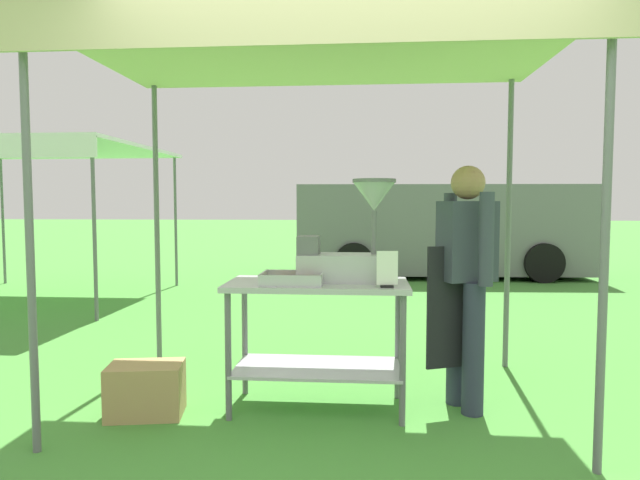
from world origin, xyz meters
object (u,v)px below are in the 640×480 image
(supply_crate, at_px, (146,390))
(donut_tray, at_px, (292,280))
(donut_cart, at_px, (318,316))
(neighbour_tent, at_px, (35,151))
(menu_sign, at_px, (387,272))
(stall_canopy, at_px, (319,58))
(vendor, at_px, (465,274))
(van_grey, at_px, (439,229))
(donut_fryer, at_px, (349,242))

(supply_crate, bearing_deg, donut_tray, 7.53)
(donut_cart, xyz_separation_m, neighbour_tent, (-4.29, 3.82, 1.47))
(donut_tray, bearing_deg, menu_sign, -10.77)
(donut_cart, xyz_separation_m, donut_tray, (-0.15, -0.09, 0.25))
(donut_cart, distance_m, supply_crate, 1.20)
(stall_canopy, bearing_deg, neighbour_tent, 139.07)
(donut_cart, height_order, vendor, vendor)
(van_grey, bearing_deg, donut_tray, -105.04)
(donut_cart, relative_size, donut_tray, 3.00)
(donut_cart, xyz_separation_m, menu_sign, (0.45, -0.20, 0.32))
(van_grey, bearing_deg, neighbour_tent, -152.62)
(donut_cart, bearing_deg, menu_sign, -24.31)
(stall_canopy, relative_size, donut_cart, 2.68)
(menu_sign, bearing_deg, supply_crate, -179.64)
(donut_fryer, relative_size, menu_sign, 3.00)
(donut_fryer, bearing_deg, donut_tray, -159.44)
(menu_sign, xyz_separation_m, supply_crate, (-1.54, -0.01, -0.78))
(supply_crate, distance_m, neighbour_tent, 5.49)
(menu_sign, relative_size, van_grey, 0.04)
(menu_sign, distance_m, supply_crate, 1.72)
(donut_cart, bearing_deg, vendor, 4.37)
(stall_canopy, height_order, donut_cart, stall_canopy)
(stall_canopy, height_order, vendor, stall_canopy)
(supply_crate, bearing_deg, stall_canopy, 15.84)
(donut_cart, distance_m, donut_tray, 0.31)
(donut_fryer, bearing_deg, donut_cart, -166.86)
(donut_cart, bearing_deg, donut_fryer, 13.14)
(donut_cart, xyz_separation_m, supply_crate, (-1.09, -0.21, -0.46))
(donut_cart, height_order, menu_sign, menu_sign)
(donut_fryer, height_order, vendor, vendor)
(stall_canopy, distance_m, neighbour_tent, 5.68)
(donut_cart, bearing_deg, donut_tray, -150.70)
(vendor, height_order, supply_crate, vendor)
(donut_cart, bearing_deg, neighbour_tent, 138.32)
(donut_fryer, distance_m, menu_sign, 0.38)
(stall_canopy, relative_size, neighbour_tent, 0.99)
(van_grey, bearing_deg, vendor, -96.36)
(donut_cart, bearing_deg, stall_canopy, 90.00)
(menu_sign, bearing_deg, neighbour_tent, 139.67)
(donut_cart, relative_size, van_grey, 0.22)
(donut_fryer, bearing_deg, supply_crate, -168.72)
(stall_canopy, distance_m, donut_tray, 1.47)
(donut_tray, bearing_deg, stall_canopy, 50.17)
(supply_crate, bearing_deg, donut_fryer, 11.28)
(neighbour_tent, bearing_deg, stall_canopy, -40.93)
(stall_canopy, height_order, van_grey, stall_canopy)
(donut_fryer, distance_m, supply_crate, 1.62)
(stall_canopy, relative_size, vendor, 1.97)
(supply_crate, bearing_deg, menu_sign, 0.36)
(vendor, relative_size, supply_crate, 3.16)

